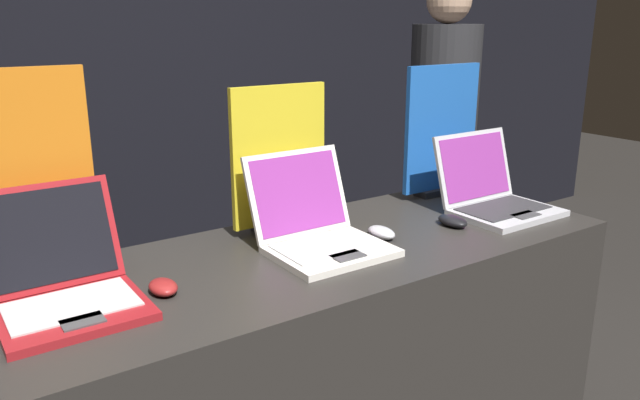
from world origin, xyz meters
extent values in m
cube|color=black|center=(0.00, 2.12, 1.40)|extent=(8.00, 0.05, 2.80)
cube|color=#282623|center=(0.00, 0.34, 0.45)|extent=(1.88, 0.67, 0.90)
cube|color=maroon|center=(-0.71, 0.29, 0.91)|extent=(0.32, 0.26, 0.02)
cube|color=#B7B7B7|center=(-0.71, 0.31, 0.92)|extent=(0.28, 0.18, 0.00)
cube|color=#3F3F42|center=(-0.71, 0.21, 0.92)|extent=(0.09, 0.06, 0.00)
cube|color=maroon|center=(-0.71, 0.48, 1.04)|extent=(0.32, 0.11, 0.25)
cube|color=black|center=(-0.71, 0.47, 1.04)|extent=(0.29, 0.09, 0.22)
ellipsoid|color=maroon|center=(-0.50, 0.30, 0.91)|extent=(0.07, 0.10, 0.03)
cube|color=black|center=(-0.71, 0.57, 0.91)|extent=(0.16, 0.07, 0.02)
cube|color=orange|center=(-0.71, 0.57, 1.18)|extent=(0.29, 0.02, 0.52)
cube|color=silver|center=(0.00, 0.28, 0.91)|extent=(0.33, 0.26, 0.02)
cube|color=#B7B7B7|center=(0.00, 0.30, 0.92)|extent=(0.29, 0.18, 0.00)
cube|color=#3F3F42|center=(0.00, 0.20, 0.92)|extent=(0.09, 0.06, 0.00)
cube|color=silver|center=(0.00, 0.46, 1.04)|extent=(0.33, 0.10, 0.25)
cube|color=#8C338C|center=(0.00, 0.45, 1.04)|extent=(0.30, 0.08, 0.22)
ellipsoid|color=#B2B2B7|center=(0.21, 0.31, 0.91)|extent=(0.06, 0.11, 0.04)
cube|color=black|center=(0.00, 0.56, 0.91)|extent=(0.18, 0.07, 0.02)
cube|color=gold|center=(0.00, 0.56, 1.14)|extent=(0.33, 0.02, 0.44)
cube|color=#B7B7BC|center=(0.72, 0.24, 0.91)|extent=(0.35, 0.25, 0.02)
cube|color=#2D2D30|center=(0.72, 0.25, 0.92)|extent=(0.31, 0.18, 0.00)
cube|color=#3F3F42|center=(0.72, 0.16, 0.92)|extent=(0.10, 0.06, 0.00)
cube|color=#B7B7BC|center=(0.72, 0.40, 1.04)|extent=(0.35, 0.09, 0.25)
cube|color=#8C338C|center=(0.72, 0.39, 1.04)|extent=(0.31, 0.07, 0.21)
ellipsoid|color=black|center=(0.48, 0.26, 0.91)|extent=(0.07, 0.11, 0.03)
cube|color=black|center=(0.72, 0.57, 0.91)|extent=(0.19, 0.07, 0.02)
cube|color=#1E59B2|center=(0.72, 0.57, 1.15)|extent=(0.35, 0.02, 0.47)
cylinder|color=#282833|center=(1.22, 1.06, 0.42)|extent=(0.26, 0.26, 0.83)
cylinder|color=#262628|center=(1.22, 1.06, 1.18)|extent=(0.33, 0.33, 0.69)
sphere|color=tan|center=(1.22, 1.06, 1.63)|extent=(0.21, 0.21, 0.21)
camera|label=1|loc=(-0.98, -1.09, 1.55)|focal=35.00mm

